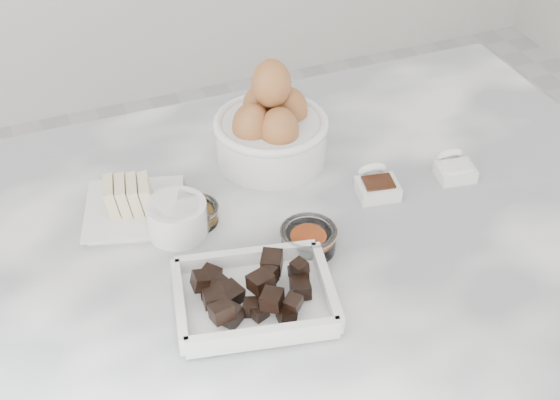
{
  "coord_description": "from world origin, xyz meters",
  "views": [
    {
      "loc": [
        -0.3,
        -0.77,
        1.67
      ],
      "look_at": [
        0.02,
        0.03,
        0.98
      ],
      "focal_mm": 50.0,
      "sensor_mm": 36.0,
      "label": 1
    }
  ],
  "objects_px": {
    "sugar_ramekin": "(177,217)",
    "honey_bowl": "(196,213)",
    "egg_bowl": "(271,128)",
    "salt_spoon": "(454,167)",
    "zest_bowl": "(308,238)",
    "chocolate_dish": "(254,294)",
    "vanilla_spoon": "(376,184)",
    "butter_plate": "(132,204)"
  },
  "relations": [
    {
      "from": "sugar_ramekin",
      "to": "honey_bowl",
      "type": "height_order",
      "value": "sugar_ramekin"
    },
    {
      "from": "sugar_ramekin",
      "to": "egg_bowl",
      "type": "distance_m",
      "value": 0.23
    },
    {
      "from": "egg_bowl",
      "to": "salt_spoon",
      "type": "xyz_separation_m",
      "value": [
        0.25,
        -0.15,
        -0.04
      ]
    },
    {
      "from": "zest_bowl",
      "to": "egg_bowl",
      "type": "bearing_deg",
      "value": 82.14
    },
    {
      "from": "honey_bowl",
      "to": "salt_spoon",
      "type": "relative_size",
      "value": 0.87
    },
    {
      "from": "chocolate_dish",
      "to": "egg_bowl",
      "type": "xyz_separation_m",
      "value": [
        0.14,
        0.3,
        0.03
      ]
    },
    {
      "from": "egg_bowl",
      "to": "chocolate_dish",
      "type": "bearing_deg",
      "value": -114.85
    },
    {
      "from": "chocolate_dish",
      "to": "vanilla_spoon",
      "type": "height_order",
      "value": "chocolate_dish"
    },
    {
      "from": "sugar_ramekin",
      "to": "salt_spoon",
      "type": "xyz_separation_m",
      "value": [
        0.44,
        -0.03,
        -0.01
      ]
    },
    {
      "from": "sugar_ramekin",
      "to": "honey_bowl",
      "type": "bearing_deg",
      "value": 22.34
    },
    {
      "from": "egg_bowl",
      "to": "vanilla_spoon",
      "type": "height_order",
      "value": "egg_bowl"
    },
    {
      "from": "egg_bowl",
      "to": "zest_bowl",
      "type": "height_order",
      "value": "egg_bowl"
    },
    {
      "from": "zest_bowl",
      "to": "vanilla_spoon",
      "type": "relative_size",
      "value": 0.98
    },
    {
      "from": "chocolate_dish",
      "to": "honey_bowl",
      "type": "height_order",
      "value": "chocolate_dish"
    },
    {
      "from": "vanilla_spoon",
      "to": "salt_spoon",
      "type": "bearing_deg",
      "value": -2.57
    },
    {
      "from": "honey_bowl",
      "to": "vanilla_spoon",
      "type": "height_order",
      "value": "vanilla_spoon"
    },
    {
      "from": "egg_bowl",
      "to": "honey_bowl",
      "type": "distance_m",
      "value": 0.2
    },
    {
      "from": "zest_bowl",
      "to": "sugar_ramekin",
      "type": "bearing_deg",
      "value": 147.52
    },
    {
      "from": "butter_plate",
      "to": "egg_bowl",
      "type": "relative_size",
      "value": 0.96
    },
    {
      "from": "sugar_ramekin",
      "to": "zest_bowl",
      "type": "distance_m",
      "value": 0.19
    },
    {
      "from": "butter_plate",
      "to": "honey_bowl",
      "type": "xyz_separation_m",
      "value": [
        0.08,
        -0.05,
        -0.01
      ]
    },
    {
      "from": "honey_bowl",
      "to": "vanilla_spoon",
      "type": "bearing_deg",
      "value": -6.94
    },
    {
      "from": "zest_bowl",
      "to": "butter_plate",
      "type": "bearing_deg",
      "value": 142.2
    },
    {
      "from": "butter_plate",
      "to": "vanilla_spoon",
      "type": "height_order",
      "value": "butter_plate"
    },
    {
      "from": "chocolate_dish",
      "to": "butter_plate",
      "type": "distance_m",
      "value": 0.26
    },
    {
      "from": "sugar_ramekin",
      "to": "zest_bowl",
      "type": "height_order",
      "value": "sugar_ramekin"
    },
    {
      "from": "sugar_ramekin",
      "to": "honey_bowl",
      "type": "relative_size",
      "value": 1.29
    },
    {
      "from": "sugar_ramekin",
      "to": "zest_bowl",
      "type": "xyz_separation_m",
      "value": [
        0.16,
        -0.1,
        -0.01
      ]
    },
    {
      "from": "chocolate_dish",
      "to": "vanilla_spoon",
      "type": "xyz_separation_m",
      "value": [
        0.25,
        0.16,
        -0.01
      ]
    },
    {
      "from": "egg_bowl",
      "to": "zest_bowl",
      "type": "bearing_deg",
      "value": -97.86
    },
    {
      "from": "salt_spoon",
      "to": "sugar_ramekin",
      "type": "bearing_deg",
      "value": 176.56
    },
    {
      "from": "sugar_ramekin",
      "to": "honey_bowl",
      "type": "distance_m",
      "value": 0.04
    },
    {
      "from": "chocolate_dish",
      "to": "egg_bowl",
      "type": "distance_m",
      "value": 0.33
    },
    {
      "from": "vanilla_spoon",
      "to": "chocolate_dish",
      "type": "bearing_deg",
      "value": -148.28
    },
    {
      "from": "honey_bowl",
      "to": "vanilla_spoon",
      "type": "xyz_separation_m",
      "value": [
        0.27,
        -0.03,
        0.0
      ]
    },
    {
      "from": "chocolate_dish",
      "to": "honey_bowl",
      "type": "distance_m",
      "value": 0.19
    },
    {
      "from": "salt_spoon",
      "to": "zest_bowl",
      "type": "bearing_deg",
      "value": -165.05
    },
    {
      "from": "egg_bowl",
      "to": "honey_bowl",
      "type": "xyz_separation_m",
      "value": [
        -0.16,
        -0.11,
        -0.04
      ]
    },
    {
      "from": "butter_plate",
      "to": "zest_bowl",
      "type": "height_order",
      "value": "butter_plate"
    },
    {
      "from": "chocolate_dish",
      "to": "egg_bowl",
      "type": "height_order",
      "value": "egg_bowl"
    },
    {
      "from": "zest_bowl",
      "to": "vanilla_spoon",
      "type": "bearing_deg",
      "value": 28.73
    },
    {
      "from": "egg_bowl",
      "to": "vanilla_spoon",
      "type": "bearing_deg",
      "value": -50.75
    }
  ]
}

